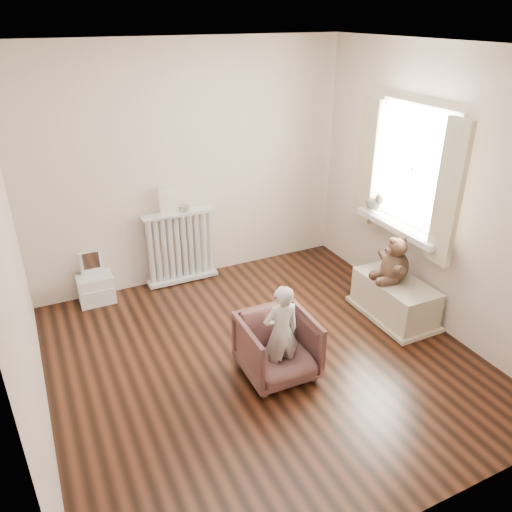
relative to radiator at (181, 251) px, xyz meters
name	(u,v)px	position (x,y,z in m)	size (l,w,h in m)	color
floor	(263,359)	(0.19, -1.68, -0.39)	(3.60, 3.60, 0.01)	black
ceiling	(265,47)	(0.19, -1.68, 2.21)	(3.60, 3.60, 0.01)	white
back_wall	(189,167)	(0.19, 0.12, 0.91)	(3.60, 0.02, 2.60)	silver
front_wall	(426,353)	(0.19, -3.48, 0.91)	(3.60, 0.02, 2.60)	silver
left_wall	(14,273)	(-1.61, -1.68, 0.91)	(0.02, 3.60, 2.60)	silver
right_wall	(437,193)	(1.99, -1.68, 0.91)	(0.02, 3.60, 2.60)	silver
window	(414,169)	(1.95, -1.38, 1.06)	(0.03, 0.90, 1.10)	white
window_sill	(399,227)	(1.86, -1.38, 0.48)	(0.22, 1.10, 0.06)	silver
curtain_left	(449,195)	(1.84, -1.95, 1.00)	(0.06, 0.26, 1.30)	beige
curtain_right	(368,162)	(1.84, -0.81, 1.00)	(0.06, 0.26, 1.30)	beige
radiator	(181,251)	(0.00, 0.00, 0.00)	(0.81, 0.15, 0.85)	silver
paper_doll	(167,201)	(-0.11, 0.00, 0.61)	(0.17, 0.02, 0.28)	beige
tin_a	(184,208)	(0.07, 0.00, 0.50)	(0.11, 0.11, 0.06)	#A59E8C
toy_vanity	(94,279)	(-0.97, -0.03, -0.11)	(0.36, 0.26, 0.57)	silver
armchair	(278,347)	(0.22, -1.91, -0.11)	(0.59, 0.61, 0.55)	brown
child	(281,333)	(0.22, -1.96, 0.06)	(0.32, 0.21, 0.87)	beige
toy_bench	(395,298)	(1.71, -1.62, -0.19)	(0.45, 0.86, 0.40)	beige
teddy_bear	(396,256)	(1.69, -1.59, 0.28)	(0.38, 0.29, 0.46)	#382419
plush_cat	(375,202)	(1.85, -0.98, 0.61)	(0.16, 0.26, 0.22)	slate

